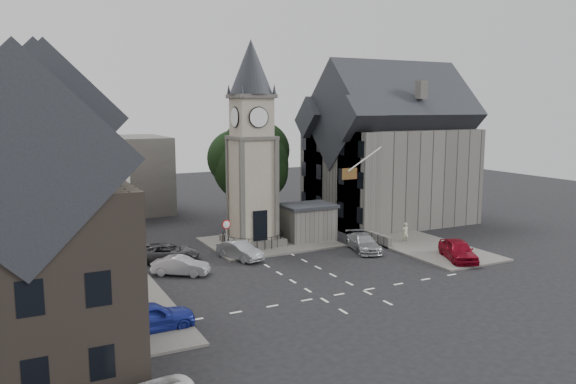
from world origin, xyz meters
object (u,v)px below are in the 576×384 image
clock_tower (252,145)px  pedestrian (405,233)px  stone_shelter (308,222)px  car_west_blue (151,317)px  car_east_red (458,250)px

clock_tower → pedestrian: (11.50, -4.92, -7.27)m
stone_shelter → car_west_blue: bearing=-140.4°
pedestrian → clock_tower: bearing=-20.0°
clock_tower → car_east_red: 17.52m
pedestrian → stone_shelter: bearing=-30.3°
stone_shelter → car_east_red: size_ratio=0.95×
car_west_blue → pedestrian: bearing=-70.2°
car_east_red → pedestrian: bearing=114.0°
clock_tower → car_west_blue: (-11.50, -13.99, -7.38)m
pedestrian → car_west_blue: bearing=24.7°
car_east_red → pedestrian: (0.00, 6.07, 0.07)m
clock_tower → stone_shelter: bearing=-5.8°
clock_tower → pedestrian: size_ratio=9.61×
stone_shelter → pedestrian: stone_shelter is taller
clock_tower → car_west_blue: 19.56m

